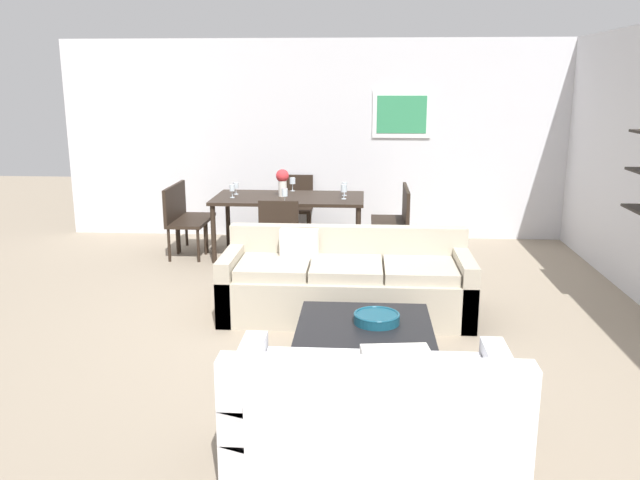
{
  "coord_description": "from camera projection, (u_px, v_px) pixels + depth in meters",
  "views": [
    {
      "loc": [
        0.27,
        -5.53,
        2.15
      ],
      "look_at": [
        -0.11,
        0.2,
        0.75
      ],
      "focal_mm": 36.81,
      "sensor_mm": 36.0,
      "label": 1
    }
  ],
  "objects": [
    {
      "name": "wine_glass_head",
      "position": [
        293.0,
        181.0,
        8.5
      ],
      "size": [
        0.07,
        0.07,
        0.17
      ],
      "color": "silver",
      "rests_on": "dining_table"
    },
    {
      "name": "centerpiece_vase",
      "position": [
        282.0,
        180.0,
        8.1
      ],
      "size": [
        0.16,
        0.16,
        0.34
      ],
      "color": "silver",
      "rests_on": "dining_table"
    },
    {
      "name": "coffee_table",
      "position": [
        364.0,
        349.0,
        4.91
      ],
      "size": [
        1.0,
        1.04,
        0.38
      ],
      "color": "black",
      "rests_on": "ground"
    },
    {
      "name": "wine_glass_left_far",
      "position": [
        236.0,
        186.0,
        8.26
      ],
      "size": [
        0.07,
        0.07,
        0.15
      ],
      "color": "silver",
      "rests_on": "dining_table"
    },
    {
      "name": "dining_chair_right_far",
      "position": [
        396.0,
        214.0,
        8.3
      ],
      "size": [
        0.44,
        0.44,
        0.88
      ],
      "color": "black",
      "rests_on": "ground"
    },
    {
      "name": "wine_glass_left_near",
      "position": [
        232.0,
        189.0,
        8.02
      ],
      "size": [
        0.06,
        0.06,
        0.16
      ],
      "color": "silver",
      "rests_on": "dining_table"
    },
    {
      "name": "wine_glass_right_far",
      "position": [
        345.0,
        186.0,
        8.16
      ],
      "size": [
        0.06,
        0.06,
        0.17
      ],
      "color": "silver",
      "rests_on": "dining_table"
    },
    {
      "name": "dining_chair_head",
      "position": [
        296.0,
        203.0,
        9.04
      ],
      "size": [
        0.44,
        0.44,
        0.88
      ],
      "color": "black",
      "rests_on": "ground"
    },
    {
      "name": "wine_glass_right_near",
      "position": [
        344.0,
        189.0,
        7.93
      ],
      "size": [
        0.08,
        0.08,
        0.18
      ],
      "color": "silver",
      "rests_on": "dining_table"
    },
    {
      "name": "wine_glass_foot",
      "position": [
        285.0,
        193.0,
        7.68
      ],
      "size": [
        0.07,
        0.07,
        0.17
      ],
      "color": "silver",
      "rests_on": "dining_table"
    },
    {
      "name": "dining_chair_foot",
      "position": [
        280.0,
        232.0,
        7.31
      ],
      "size": [
        0.44,
        0.44,
        0.88
      ],
      "color": "black",
      "rests_on": "ground"
    },
    {
      "name": "back_wall_unit",
      "position": [
        367.0,
        140.0,
        8.97
      ],
      "size": [
        8.4,
        0.09,
        2.7
      ],
      "color": "silver",
      "rests_on": "ground"
    },
    {
      "name": "dining_chair_left_far",
      "position": [
        189.0,
        211.0,
        8.48
      ],
      "size": [
        0.44,
        0.44,
        0.88
      ],
      "color": "black",
      "rests_on": "ground"
    },
    {
      "name": "loveseat_white",
      "position": [
        373.0,
        416.0,
        3.73
      ],
      "size": [
        1.61,
        0.9,
        0.78
      ],
      "color": "white",
      "rests_on": "ground"
    },
    {
      "name": "dining_table",
      "position": [
        289.0,
        202.0,
        8.14
      ],
      "size": [
        1.85,
        0.97,
        0.75
      ],
      "color": "black",
      "rests_on": "ground"
    },
    {
      "name": "decorative_bowl",
      "position": [
        377.0,
        318.0,
        4.91
      ],
      "size": [
        0.35,
        0.35,
        0.08
      ],
      "color": "navy",
      "rests_on": "coffee_table"
    },
    {
      "name": "dining_chair_right_near",
      "position": [
        397.0,
        221.0,
        7.88
      ],
      "size": [
        0.44,
        0.44,
        0.88
      ],
      "color": "black",
      "rests_on": "ground"
    },
    {
      "name": "dining_chair_left_near",
      "position": [
        179.0,
        218.0,
        8.05
      ],
      "size": [
        0.44,
        0.44,
        0.88
      ],
      "color": "black",
      "rests_on": "ground"
    },
    {
      "name": "sofa_beige",
      "position": [
        346.0,
        284.0,
        6.14
      ],
      "size": [
        2.29,
        0.9,
        0.78
      ],
      "color": "#B2A893",
      "rests_on": "ground"
    },
    {
      "name": "ground_plane",
      "position": [
        331.0,
        326.0,
        5.89
      ],
      "size": [
        18.0,
        18.0,
        0.0
      ],
      "primitive_type": "plane",
      "color": "gray"
    }
  ]
}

